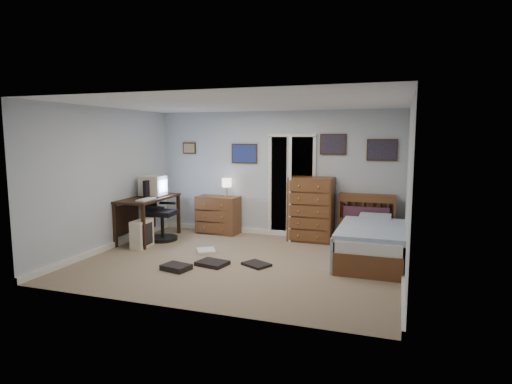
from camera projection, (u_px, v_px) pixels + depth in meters
floor at (240, 262)px, 6.87m from camera, size 5.00×4.00×0.02m
computer_desk at (144, 207)px, 8.28m from camera, size 0.73×1.48×0.84m
crt_monitor at (153, 186)px, 8.34m from camera, size 0.45×0.42×0.40m
keyboard at (146, 199)px, 7.84m from camera, size 0.19×0.45×0.03m
pc_tower at (142, 234)px, 7.72m from camera, size 0.25×0.48×0.50m
office_chair at (159, 217)px, 8.25m from camera, size 0.62×0.62×1.17m
media_stack at (177, 208)px, 9.54m from camera, size 0.18×0.18×0.84m
low_dresser at (218, 215)px, 8.86m from camera, size 0.90×0.49×0.77m
table_lamp at (227, 183)px, 8.71m from camera, size 0.21×0.21×0.38m
doorway at (295, 185)px, 8.76m from camera, size 0.96×1.12×2.05m
tall_dresser at (311, 209)px, 8.18m from camera, size 0.85×0.51×1.23m
headboard_bookcase at (366, 218)px, 7.97m from camera, size 1.03×0.27×0.93m
bed at (371, 243)px, 6.89m from camera, size 1.05×1.94×0.63m
wall_posters at (303, 149)px, 8.32m from camera, size 4.38×0.04×0.60m
floor_clutter at (207, 262)px, 6.73m from camera, size 1.56×1.45×0.08m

